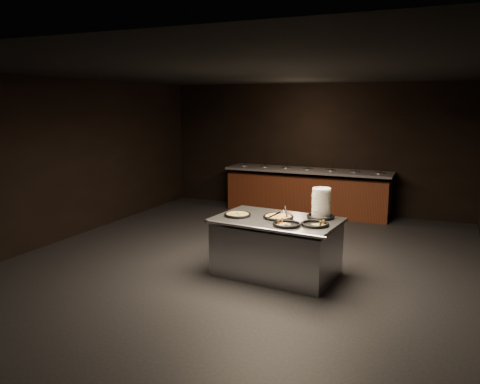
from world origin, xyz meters
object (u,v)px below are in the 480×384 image
at_px(plate_stack, 321,203).
at_px(pan_veggie_whole, 238,215).
at_px(pan_cheese_whole, 278,217).
at_px(serving_counter, 276,248).

xyz_separation_m(plate_stack, pan_veggie_whole, (-1.14, -0.38, -0.19)).
height_order(plate_stack, pan_cheese_whole, plate_stack).
bearing_deg(serving_counter, pan_veggie_whole, -167.59).
bearing_deg(pan_veggie_whole, plate_stack, 18.57).
bearing_deg(plate_stack, serving_counter, -150.73).
relative_size(pan_veggie_whole, pan_cheese_whole, 0.90).
xyz_separation_m(serving_counter, pan_veggie_whole, (-0.58, -0.07, 0.45)).
bearing_deg(plate_stack, pan_cheese_whole, -154.20).
bearing_deg(plate_stack, pan_veggie_whole, -161.43).
bearing_deg(pan_veggie_whole, pan_cheese_whole, 11.16).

